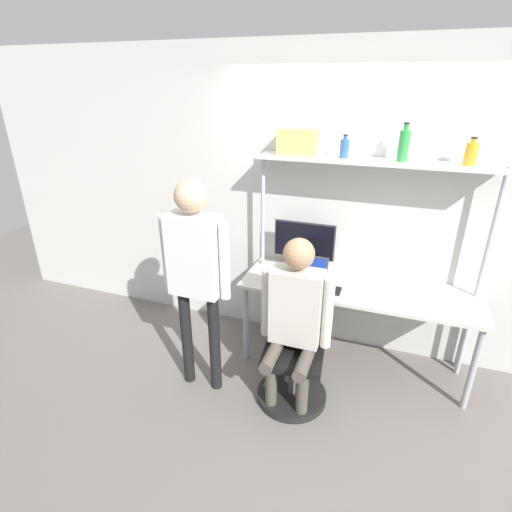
{
  "coord_description": "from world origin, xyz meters",
  "views": [
    {
      "loc": [
        0.2,
        -2.75,
        2.38
      ],
      "look_at": [
        -0.77,
        -0.09,
        1.13
      ],
      "focal_mm": 28.0,
      "sensor_mm": 36.0,
      "label": 1
    }
  ],
  "objects_px": {
    "bottle_green": "(404,145)",
    "storage_box": "(298,142)",
    "monitor": "(304,244)",
    "cell_phone": "(337,291)",
    "person_standing": "(195,262)",
    "bottle_amber": "(471,154)",
    "laptop": "(308,277)",
    "bottle_blue": "(345,148)",
    "person_seated": "(295,313)",
    "office_chair": "(293,367)"
  },
  "relations": [
    {
      "from": "monitor",
      "to": "bottle_blue",
      "type": "relative_size",
      "value": 3.01
    },
    {
      "from": "monitor",
      "to": "office_chair",
      "type": "height_order",
      "value": "monitor"
    },
    {
      "from": "laptop",
      "to": "bottle_amber",
      "type": "bearing_deg",
      "value": 13.41
    },
    {
      "from": "monitor",
      "to": "bottle_green",
      "type": "xyz_separation_m",
      "value": [
        0.72,
        0.02,
        0.89
      ]
    },
    {
      "from": "bottle_blue",
      "to": "storage_box",
      "type": "bearing_deg",
      "value": 180.0
    },
    {
      "from": "laptop",
      "to": "cell_phone",
      "type": "relative_size",
      "value": 2.04
    },
    {
      "from": "bottle_amber",
      "to": "storage_box",
      "type": "relative_size",
      "value": 0.64
    },
    {
      "from": "cell_phone",
      "to": "bottle_blue",
      "type": "relative_size",
      "value": 0.83
    },
    {
      "from": "office_chair",
      "to": "bottle_amber",
      "type": "relative_size",
      "value": 4.57
    },
    {
      "from": "person_standing",
      "to": "bottle_blue",
      "type": "distance_m",
      "value": 1.47
    },
    {
      "from": "person_seated",
      "to": "storage_box",
      "type": "distance_m",
      "value": 1.38
    },
    {
      "from": "bottle_amber",
      "to": "bottle_green",
      "type": "distance_m",
      "value": 0.46
    },
    {
      "from": "bottle_blue",
      "to": "office_chair",
      "type": "bearing_deg",
      "value": -101.48
    },
    {
      "from": "bottle_amber",
      "to": "monitor",
      "type": "bearing_deg",
      "value": -179.24
    },
    {
      "from": "bottle_amber",
      "to": "bottle_blue",
      "type": "bearing_deg",
      "value": 180.0
    },
    {
      "from": "person_standing",
      "to": "bottle_amber",
      "type": "relative_size",
      "value": 8.82
    },
    {
      "from": "person_standing",
      "to": "laptop",
      "type": "bearing_deg",
      "value": 40.24
    },
    {
      "from": "person_seated",
      "to": "bottle_green",
      "type": "relative_size",
      "value": 4.87
    },
    {
      "from": "cell_phone",
      "to": "bottle_blue",
      "type": "bearing_deg",
      "value": 104.44
    },
    {
      "from": "bottle_amber",
      "to": "bottle_blue",
      "type": "relative_size",
      "value": 1.11
    },
    {
      "from": "bottle_green",
      "to": "bottle_blue",
      "type": "height_order",
      "value": "bottle_green"
    },
    {
      "from": "person_standing",
      "to": "storage_box",
      "type": "relative_size",
      "value": 5.63
    },
    {
      "from": "office_chair",
      "to": "person_standing",
      "type": "height_order",
      "value": "person_standing"
    },
    {
      "from": "person_seated",
      "to": "bottle_green",
      "type": "bearing_deg",
      "value": 53.84
    },
    {
      "from": "storage_box",
      "to": "person_standing",
      "type": "bearing_deg",
      "value": -121.09
    },
    {
      "from": "monitor",
      "to": "cell_phone",
      "type": "bearing_deg",
      "value": -38.76
    },
    {
      "from": "office_chair",
      "to": "person_seated",
      "type": "height_order",
      "value": "person_seated"
    },
    {
      "from": "person_seated",
      "to": "storage_box",
      "type": "height_order",
      "value": "storage_box"
    },
    {
      "from": "person_seated",
      "to": "bottle_blue",
      "type": "height_order",
      "value": "bottle_blue"
    },
    {
      "from": "laptop",
      "to": "person_seated",
      "type": "xyz_separation_m",
      "value": [
        0.03,
        -0.54,
        -0.03
      ]
    },
    {
      "from": "laptop",
      "to": "bottle_blue",
      "type": "distance_m",
      "value": 1.09
    },
    {
      "from": "office_chair",
      "to": "bottle_amber",
      "type": "xyz_separation_m",
      "value": [
        1.05,
        0.75,
        1.62
      ]
    },
    {
      "from": "person_seated",
      "to": "bottle_blue",
      "type": "relative_size",
      "value": 7.68
    },
    {
      "from": "office_chair",
      "to": "storage_box",
      "type": "distance_m",
      "value": 1.82
    },
    {
      "from": "monitor",
      "to": "office_chair",
      "type": "relative_size",
      "value": 0.59
    },
    {
      "from": "laptop",
      "to": "person_standing",
      "type": "height_order",
      "value": "person_standing"
    },
    {
      "from": "laptop",
      "to": "person_standing",
      "type": "bearing_deg",
      "value": -139.76
    },
    {
      "from": "bottle_amber",
      "to": "storage_box",
      "type": "bearing_deg",
      "value": 180.0
    },
    {
      "from": "monitor",
      "to": "office_chair",
      "type": "bearing_deg",
      "value": -80.15
    },
    {
      "from": "bottle_green",
      "to": "storage_box",
      "type": "bearing_deg",
      "value": 180.0
    },
    {
      "from": "bottle_blue",
      "to": "bottle_amber",
      "type": "bearing_deg",
      "value": -0.0
    },
    {
      "from": "laptop",
      "to": "storage_box",
      "type": "relative_size",
      "value": 0.98
    },
    {
      "from": "monitor",
      "to": "bottle_amber",
      "type": "bearing_deg",
      "value": 0.76
    },
    {
      "from": "laptop",
      "to": "cell_phone",
      "type": "height_order",
      "value": "laptop"
    },
    {
      "from": "bottle_green",
      "to": "storage_box",
      "type": "distance_m",
      "value": 0.82
    },
    {
      "from": "storage_box",
      "to": "cell_phone",
      "type": "bearing_deg",
      "value": -33.49
    },
    {
      "from": "person_standing",
      "to": "storage_box",
      "type": "bearing_deg",
      "value": 58.91
    },
    {
      "from": "bottle_amber",
      "to": "bottle_blue",
      "type": "height_order",
      "value": "bottle_amber"
    },
    {
      "from": "person_standing",
      "to": "bottle_blue",
      "type": "bearing_deg",
      "value": 43.94
    },
    {
      "from": "cell_phone",
      "to": "bottle_green",
      "type": "xyz_separation_m",
      "value": [
        0.36,
        0.3,
        1.15
      ]
    }
  ]
}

